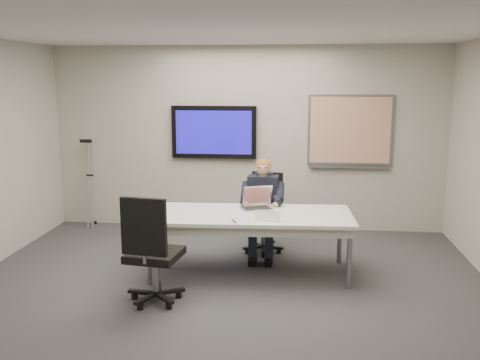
# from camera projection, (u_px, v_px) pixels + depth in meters

# --- Properties ---
(floor) EXTENTS (6.00, 6.00, 0.02)m
(floor) POSITION_uv_depth(u_px,v_px,m) (220.00, 307.00, 5.51)
(floor) COLOR #38383B
(floor) RESTS_ON ground
(ceiling) EXTENTS (6.00, 6.00, 0.02)m
(ceiling) POSITION_uv_depth(u_px,v_px,m) (218.00, 26.00, 4.98)
(ceiling) COLOR silver
(ceiling) RESTS_ON wall_back
(wall_back) EXTENTS (6.00, 0.02, 2.80)m
(wall_back) POSITION_uv_depth(u_px,v_px,m) (247.00, 139.00, 8.18)
(wall_back) COLOR #AAA39A
(wall_back) RESTS_ON ground
(wall_front) EXTENTS (6.00, 0.02, 2.80)m
(wall_front) POSITION_uv_depth(u_px,v_px,m) (120.00, 296.00, 2.32)
(wall_front) COLOR #AAA39A
(wall_front) RESTS_ON ground
(conference_table) EXTENTS (2.45, 1.11, 0.74)m
(conference_table) POSITION_uv_depth(u_px,v_px,m) (250.00, 220.00, 6.34)
(conference_table) COLOR white
(conference_table) RESTS_ON ground
(tv_display) EXTENTS (1.30, 0.09, 0.80)m
(tv_display) POSITION_uv_depth(u_px,v_px,m) (214.00, 132.00, 8.16)
(tv_display) COLOR black
(tv_display) RESTS_ON wall_back
(whiteboard) EXTENTS (1.25, 0.08, 1.10)m
(whiteboard) POSITION_uv_depth(u_px,v_px,m) (350.00, 131.00, 7.96)
(whiteboard) COLOR gray
(whiteboard) RESTS_ON wall_back
(office_chair_far) EXTENTS (0.59, 0.59, 1.06)m
(office_chair_far) POSITION_uv_depth(u_px,v_px,m) (264.00, 227.00, 7.22)
(office_chair_far) COLOR black
(office_chair_far) RESTS_ON ground
(office_chair_near) EXTENTS (0.63, 0.63, 1.17)m
(office_chair_near) POSITION_uv_depth(u_px,v_px,m) (153.00, 270.00, 5.53)
(office_chair_near) COLOR black
(office_chair_near) RESTS_ON ground
(seated_person) EXTENTS (0.41, 0.70, 1.28)m
(seated_person) POSITION_uv_depth(u_px,v_px,m) (262.00, 219.00, 6.95)
(seated_person) COLOR #1C2030
(seated_person) RESTS_ON office_chair_far
(crutch) EXTENTS (0.35, 0.55, 1.46)m
(crutch) POSITION_uv_depth(u_px,v_px,m) (91.00, 182.00, 8.38)
(crutch) COLOR #ADB0B5
(crutch) RESTS_ON ground
(laptop) EXTENTS (0.44, 0.47, 0.26)m
(laptop) POSITION_uv_depth(u_px,v_px,m) (257.00, 203.00, 6.57)
(laptop) COLOR #BBBBBE
(laptop) RESTS_ON conference_table
(name_tent) EXTENTS (0.29, 0.12, 0.11)m
(name_tent) POSITION_uv_depth(u_px,v_px,m) (267.00, 216.00, 6.01)
(name_tent) COLOR white
(name_tent) RESTS_ON conference_table
(pen) EXTENTS (0.07, 0.15, 0.01)m
(pen) POSITION_uv_depth(u_px,v_px,m) (234.00, 221.00, 5.96)
(pen) COLOR black
(pen) RESTS_ON conference_table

